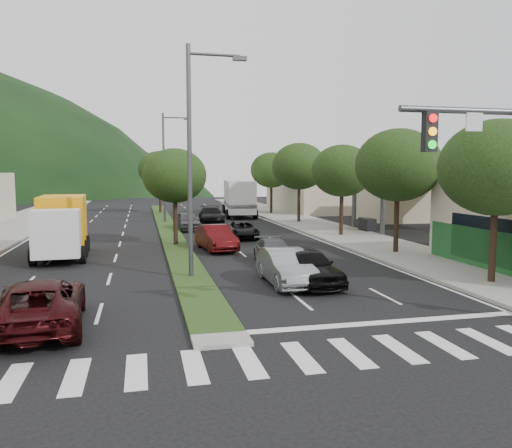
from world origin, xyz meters
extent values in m
plane|color=black|center=(0.00, 0.00, 0.00)|extent=(160.00, 160.00, 0.00)
cube|color=gray|center=(12.50, 25.00, 0.07)|extent=(5.00, 90.00, 0.15)
cube|color=#243E16|center=(0.00, 28.00, 0.06)|extent=(1.60, 56.00, 0.12)
cube|color=silver|center=(0.00, -2.00, 0.01)|extent=(19.00, 2.20, 0.01)
cylinder|color=#47494C|center=(7.60, -1.50, 6.30)|extent=(6.00, 0.18, 0.18)
cube|color=black|center=(5.40, -1.65, 5.70)|extent=(0.35, 0.25, 1.05)
cube|color=silver|center=(19.00, 22.00, 5.00)|extent=(12.00, 8.00, 0.50)
cube|color=yellow|center=(19.00, 22.00, 4.65)|extent=(12.20, 8.20, 0.50)
cylinder|color=#47494C|center=(15.00, 19.50, 2.30)|extent=(0.36, 0.36, 4.60)
cylinder|color=#47494C|center=(23.00, 19.50, 2.30)|extent=(0.36, 0.36, 4.60)
cylinder|color=#47494C|center=(15.00, 24.50, 2.30)|extent=(0.36, 0.36, 4.60)
cylinder|color=#47494C|center=(23.00, 24.50, 2.30)|extent=(0.36, 0.36, 4.60)
cube|color=black|center=(15.00, 22.00, 0.55)|extent=(0.80, 1.60, 1.10)
cube|color=black|center=(23.00, 22.00, 0.55)|extent=(0.80, 1.60, 1.10)
cube|color=beige|center=(19.50, 44.00, 2.60)|extent=(10.00, 16.00, 5.20)
cylinder|color=black|center=(12.00, 4.00, 1.97)|extent=(0.28, 0.28, 3.64)
ellipsoid|color=black|center=(12.00, 4.00, 4.83)|extent=(4.60, 4.60, 3.91)
cylinder|color=black|center=(12.00, 12.00, 2.05)|extent=(0.28, 0.28, 3.81)
ellipsoid|color=black|center=(12.00, 12.00, 5.05)|extent=(4.80, 4.80, 4.08)
cylinder|color=black|center=(12.00, 20.00, 1.94)|extent=(0.28, 0.28, 3.58)
ellipsoid|color=black|center=(12.00, 20.00, 4.76)|extent=(4.40, 4.40, 3.74)
cylinder|color=black|center=(12.00, 30.00, 2.11)|extent=(0.28, 0.28, 3.92)
ellipsoid|color=black|center=(12.00, 30.00, 5.19)|extent=(5.00, 5.00, 4.25)
cylinder|color=black|center=(12.00, 40.00, 2.00)|extent=(0.28, 0.28, 3.70)
ellipsoid|color=black|center=(12.00, 40.00, 4.90)|extent=(4.60, 4.60, 3.91)
cylinder|color=black|center=(0.00, 18.00, 1.80)|extent=(0.28, 0.28, 3.36)
ellipsoid|color=black|center=(0.00, 18.00, 4.44)|extent=(4.00, 4.00, 3.40)
cylinder|color=black|center=(0.00, 44.00, 2.02)|extent=(0.28, 0.28, 3.81)
ellipsoid|color=black|center=(0.00, 44.00, 5.02)|extent=(4.80, 4.80, 4.08)
cylinder|color=#47494C|center=(0.00, 8.00, 5.00)|extent=(0.20, 0.20, 10.00)
cylinder|color=#47494C|center=(1.10, 8.00, 9.60)|extent=(2.20, 0.12, 0.12)
cube|color=#47494C|center=(2.20, 8.00, 9.50)|extent=(0.60, 0.25, 0.18)
cylinder|color=#47494C|center=(0.00, 33.00, 5.00)|extent=(0.20, 0.20, 10.00)
cylinder|color=#47494C|center=(1.10, 33.00, 9.60)|extent=(2.20, 0.12, 0.12)
cube|color=#47494C|center=(2.20, 33.00, 9.50)|extent=(0.60, 0.25, 0.18)
imported|color=#929499|center=(3.72, 5.97, 0.74)|extent=(1.58, 4.47, 1.47)
imported|color=#340B0D|center=(-5.08, 2.00, 0.75)|extent=(2.89, 5.54, 1.49)
imported|color=black|center=(4.58, 5.75, 0.77)|extent=(2.24, 4.66, 1.53)
imported|color=#4E4F53|center=(4.50, 10.75, 0.61)|extent=(1.99, 4.29, 1.21)
imported|color=#4C0C0E|center=(2.24, 15.75, 0.75)|extent=(2.18, 4.71, 1.49)
imported|color=black|center=(4.85, 20.75, 0.59)|extent=(2.19, 4.36, 1.18)
imported|color=#434347|center=(1.50, 26.66, 0.73)|extent=(2.13, 4.42, 1.46)
imported|color=black|center=(4.14, 31.66, 0.75)|extent=(2.40, 5.29, 1.50)
cube|color=silver|center=(-6.20, 12.42, 1.64)|extent=(2.32, 1.76, 2.35)
cube|color=orange|center=(-6.41, 16.19, 1.74)|extent=(2.59, 4.42, 3.17)
cube|color=black|center=(-6.36, 15.38, 0.46)|extent=(2.37, 6.03, 0.31)
cylinder|color=black|center=(-5.05, 12.91, 0.46)|extent=(0.36, 0.94, 0.92)
cylinder|color=black|center=(-7.40, 12.78, 0.46)|extent=(0.36, 0.94, 0.92)
cylinder|color=black|center=(-5.17, 15.14, 0.46)|extent=(0.36, 0.94, 0.92)
cylinder|color=black|center=(-7.52, 15.01, 0.46)|extent=(0.36, 0.94, 0.92)
cylinder|color=black|center=(-5.29, 17.16, 0.46)|extent=(0.36, 0.94, 0.92)
cylinder|color=black|center=(-7.63, 17.03, 0.46)|extent=(0.36, 0.94, 0.92)
cube|color=silver|center=(8.08, 38.63, 2.13)|extent=(3.83, 10.08, 3.28)
cube|color=slate|center=(8.08, 38.63, 1.31)|extent=(3.89, 10.09, 0.38)
cylinder|color=black|center=(7.17, 42.69, 0.49)|extent=(0.49, 1.02, 0.98)
cylinder|color=black|center=(9.89, 42.38, 0.49)|extent=(0.49, 1.02, 0.98)
cylinder|color=black|center=(7.04, 41.52, 0.49)|extent=(0.49, 1.02, 0.98)
cylinder|color=black|center=(9.75, 41.21, 0.49)|extent=(0.49, 1.02, 0.98)
cylinder|color=black|center=(6.32, 35.27, 0.49)|extent=(0.49, 1.02, 0.98)
cylinder|color=black|center=(9.04, 34.96, 0.49)|extent=(0.49, 1.02, 0.98)
camera|label=1|loc=(-2.03, -13.59, 4.63)|focal=35.00mm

